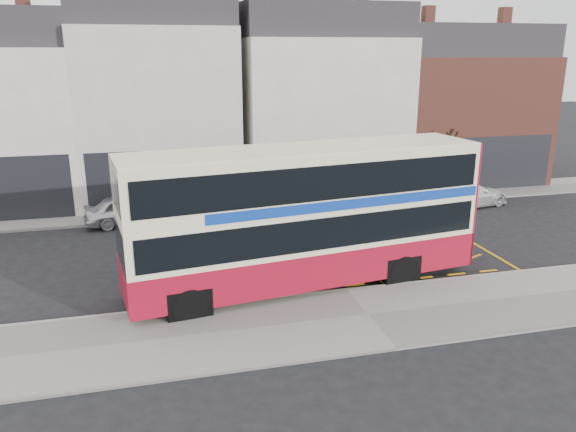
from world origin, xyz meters
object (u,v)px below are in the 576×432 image
object	(u,v)px
bus_stop_post	(270,244)
car_white	(468,194)
car_silver	(130,210)
street_tree_right	(442,139)
car_grey	(237,209)
double_decker_bus	(305,215)

from	to	relation	value
bus_stop_post	car_white	distance (m)	15.43
car_silver	street_tree_right	bearing A→B (deg)	-94.36
bus_stop_post	car_grey	xyz separation A→B (m)	(0.35, 8.86, -1.29)
car_grey	car_white	size ratio (longest dim) A/B	0.97
bus_stop_post	car_white	size ratio (longest dim) A/B	0.69
car_white	street_tree_right	size ratio (longest dim) A/B	0.93
car_grey	street_tree_right	xyz separation A→B (m)	(11.72, 2.22, 2.54)
double_decker_bus	bus_stop_post	size ratio (longest dim) A/B	4.01
car_grey	street_tree_right	bearing A→B (deg)	-73.48
bus_stop_post	street_tree_right	size ratio (longest dim) A/B	0.65
car_silver	street_tree_right	xyz separation A→B (m)	(16.63, 1.16, 2.54)
double_decker_bus	bus_stop_post	distance (m)	1.87
bus_stop_post	car_grey	distance (m)	8.96
double_decker_bus	car_grey	xyz separation A→B (m)	(-1.11, 7.83, -1.84)
bus_stop_post	car_silver	bearing A→B (deg)	110.24
car_white	street_tree_right	xyz separation A→B (m)	(-0.49, 2.24, 2.60)
double_decker_bus	car_silver	world-z (taller)	double_decker_bus
car_silver	street_tree_right	world-z (taller)	street_tree_right
car_grey	car_silver	bearing A→B (deg)	83.52
car_grey	car_white	xyz separation A→B (m)	(12.21, -0.01, -0.06)
car_silver	car_white	distance (m)	17.16
bus_stop_post	car_silver	world-z (taller)	bus_stop_post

